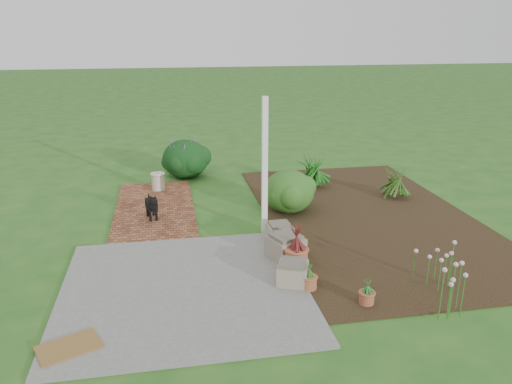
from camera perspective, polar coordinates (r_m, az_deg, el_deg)
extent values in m
plane|color=#21571B|center=(9.10, -0.79, -5.04)|extent=(80.00, 80.00, 0.00)
cube|color=slate|center=(7.42, -8.21, -10.84)|extent=(3.50, 3.50, 0.04)
cube|color=brown|center=(10.62, -11.48, -1.80)|extent=(1.60, 3.50, 0.04)
cube|color=black|center=(10.21, 12.71, -2.74)|extent=(4.00, 7.00, 0.03)
cube|color=white|center=(8.82, 0.99, 2.82)|extent=(0.10, 0.10, 2.50)
cube|color=gray|center=(7.41, 4.24, -9.26)|extent=(0.56, 0.56, 0.29)
cube|color=gray|center=(8.17, 3.41, -6.31)|extent=(0.65, 0.65, 0.33)
cube|color=gray|center=(8.78, 2.72, -4.70)|extent=(0.44, 0.44, 0.28)
cube|color=brown|center=(6.50, -20.59, -16.23)|extent=(0.83, 0.70, 0.02)
cube|color=black|center=(9.92, -11.88, -1.43)|extent=(0.25, 0.42, 0.17)
cylinder|color=black|center=(9.84, -11.98, -2.74)|extent=(0.05, 0.05, 0.20)
cylinder|color=black|center=(9.86, -11.31, -2.65)|extent=(0.05, 0.05, 0.20)
cylinder|color=black|center=(10.10, -12.30, -2.20)|extent=(0.05, 0.05, 0.20)
cylinder|color=black|center=(10.12, -11.64, -2.12)|extent=(0.05, 0.05, 0.20)
sphere|color=black|center=(9.65, -11.65, -1.09)|extent=(0.16, 0.16, 0.16)
cone|color=black|center=(10.07, -12.16, -0.42)|extent=(0.09, 0.13, 0.15)
cylinder|color=beige|center=(11.68, -11.13, 1.18)|extent=(0.35, 0.35, 0.38)
ellipsoid|color=#11360E|center=(10.12, 3.79, 0.21)|extent=(1.14, 1.14, 0.87)
cylinder|color=#A15836|center=(7.92, 4.61, -7.43)|extent=(0.37, 0.37, 0.29)
cylinder|color=#964F32|center=(7.09, 12.53, -11.69)|extent=(0.25, 0.25, 0.17)
cylinder|color=#975433|center=(7.32, 6.07, -10.22)|extent=(0.25, 0.25, 0.19)
ellipsoid|color=black|center=(12.64, -8.08, 3.87)|extent=(1.51, 1.51, 0.98)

